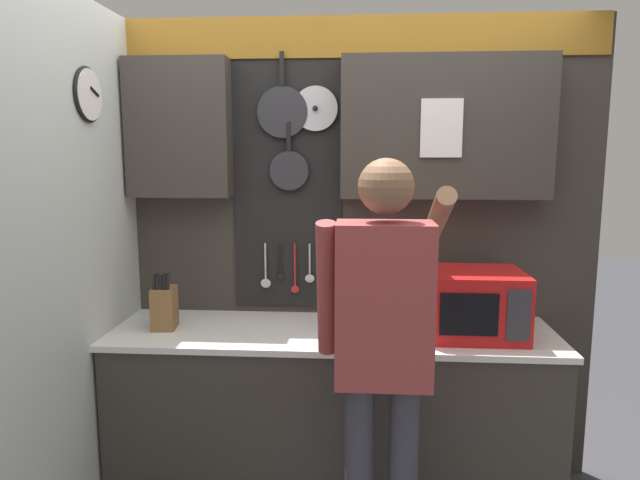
{
  "coord_description": "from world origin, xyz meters",
  "views": [
    {
      "loc": [
        0.13,
        -2.73,
        1.78
      ],
      "look_at": [
        -0.08,
        0.21,
        1.32
      ],
      "focal_mm": 32.0,
      "sensor_mm": 36.0,
      "label": 1
    }
  ],
  "objects_px": {
    "knife_block": "(164,307)",
    "microwave": "(472,303)",
    "utensil_crock": "(340,313)",
    "person": "(383,336)"
  },
  "relations": [
    {
      "from": "knife_block",
      "to": "utensil_crock",
      "type": "relative_size",
      "value": 0.82
    },
    {
      "from": "knife_block",
      "to": "person",
      "type": "distance_m",
      "value": 1.19
    },
    {
      "from": "knife_block",
      "to": "utensil_crock",
      "type": "height_order",
      "value": "utensil_crock"
    },
    {
      "from": "utensil_crock",
      "to": "microwave",
      "type": "bearing_deg",
      "value": -0.06
    },
    {
      "from": "knife_block",
      "to": "microwave",
      "type": "bearing_deg",
      "value": -0.02
    },
    {
      "from": "utensil_crock",
      "to": "person",
      "type": "xyz_separation_m",
      "value": [
        0.19,
        -0.51,
        0.06
      ]
    },
    {
      "from": "knife_block",
      "to": "utensil_crock",
      "type": "xyz_separation_m",
      "value": [
        0.88,
        0.0,
        -0.01
      ]
    },
    {
      "from": "microwave",
      "to": "knife_block",
      "type": "xyz_separation_m",
      "value": [
        -1.52,
        0.0,
        -0.05
      ]
    },
    {
      "from": "knife_block",
      "to": "person",
      "type": "xyz_separation_m",
      "value": [
        1.07,
        -0.51,
        0.04
      ]
    },
    {
      "from": "utensil_crock",
      "to": "person",
      "type": "relative_size",
      "value": 0.2
    }
  ]
}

